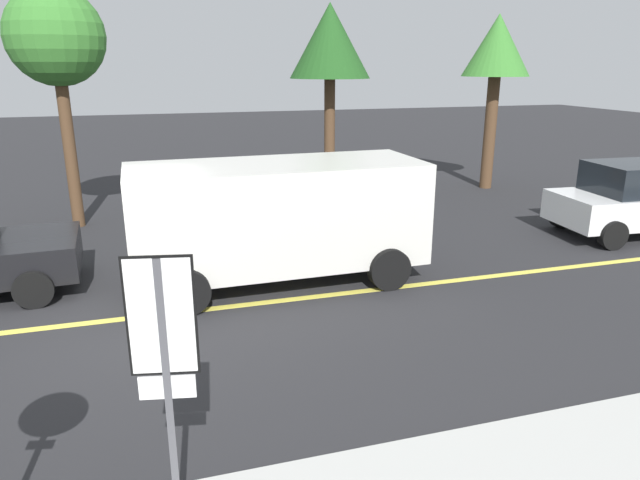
{
  "coord_description": "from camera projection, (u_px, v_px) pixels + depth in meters",
  "views": [
    {
      "loc": [
        0.67,
        -8.87,
        3.88
      ],
      "look_at": [
        3.33,
        0.03,
        1.02
      ],
      "focal_mm": 32.25,
      "sensor_mm": 36.0,
      "label": 1
    }
  ],
  "objects": [
    {
      "name": "tree_left_verge",
      "position": [
        56.0,
        40.0,
        13.05
      ],
      "size": [
        2.21,
        2.21,
        5.57
      ],
      "color": "#513823",
      "rests_on": "ground_plane"
    },
    {
      "name": "tree_right_verge",
      "position": [
        497.0,
        51.0,
        17.52
      ],
      "size": [
        2.05,
        2.05,
        5.33
      ],
      "color": "#513823",
      "rests_on": "ground_plane"
    },
    {
      "name": "tree_centre_verge",
      "position": [
        330.0,
        44.0,
        16.09
      ],
      "size": [
        2.29,
        2.29,
        5.51
      ],
      "color": "#513823",
      "rests_on": "ground_plane"
    },
    {
      "name": "car_white_crossing",
      "position": [
        636.0,
        200.0,
        13.38
      ],
      "size": [
        3.97,
        2.21,
        1.7
      ],
      "color": "white",
      "rests_on": "ground_plane"
    },
    {
      "name": "lane_marking_centre",
      "position": [
        302.0,
        298.0,
        9.9
      ],
      "size": [
        28.0,
        0.16,
        0.01
      ],
      "primitive_type": "cube",
      "color": "#E0D14C"
    },
    {
      "name": "white_van",
      "position": [
        277.0,
        215.0,
        10.35
      ],
      "size": [
        5.24,
        2.34,
        2.2
      ],
      "color": "silver",
      "rests_on": "ground_plane"
    },
    {
      "name": "ground_plane",
      "position": [
        119.0,
        320.0,
        9.08
      ],
      "size": [
        80.0,
        80.0,
        0.0
      ],
      "primitive_type": "plane",
      "color": "#262628"
    },
    {
      "name": "speed_limit_sign",
      "position": [
        164.0,
        347.0,
        4.48
      ],
      "size": [
        0.53,
        0.12,
        2.52
      ],
      "color": "#4C4C51",
      "rests_on": "ground_plane"
    }
  ]
}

